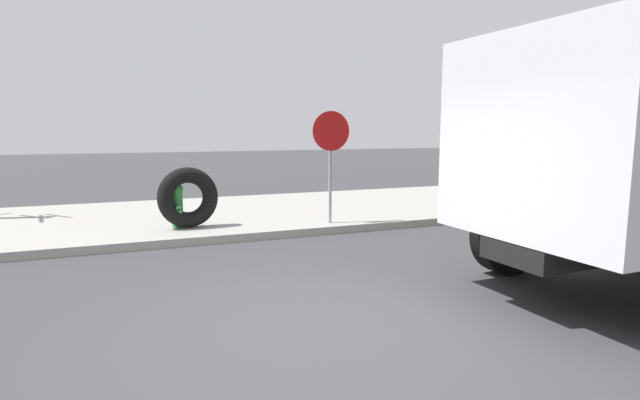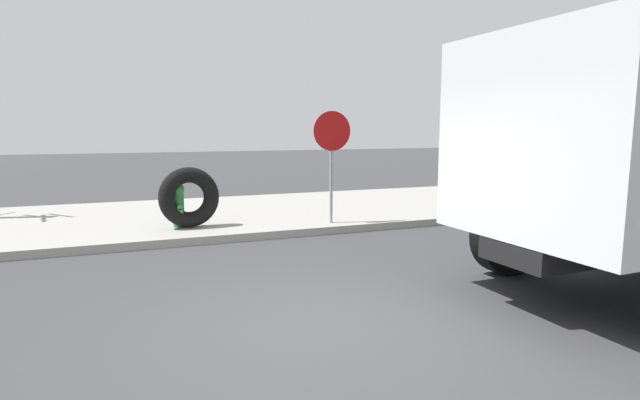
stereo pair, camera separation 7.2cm
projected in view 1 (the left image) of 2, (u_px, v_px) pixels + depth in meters
ground_plane at (297, 328)px, 5.04m from camera, size 80.00×80.00×0.00m
sidewalk_curb at (199, 217)px, 11.00m from camera, size 36.00×5.00×0.15m
fire_hydrant at (177, 204)px, 9.37m from camera, size 0.24×0.54×0.84m
loose_tire at (188, 197)px, 9.31m from camera, size 1.16×0.46×1.14m
stop_sign at (331, 146)px, 9.65m from camera, size 0.76×0.08×2.17m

